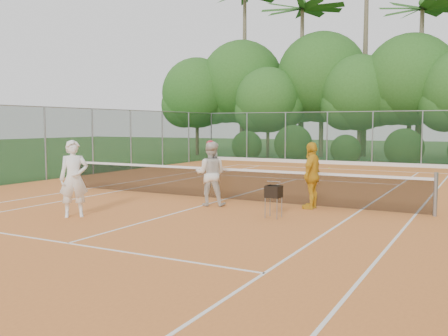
# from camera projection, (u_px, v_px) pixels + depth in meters

# --- Properties ---
(ground) EXTENTS (120.00, 120.00, 0.00)m
(ground) POSITION_uv_depth(u_px,v_px,m) (225.00, 200.00, 15.20)
(ground) COLOR #264C1B
(ground) RESTS_ON ground
(clay_court) EXTENTS (18.00, 36.00, 0.02)m
(clay_court) POSITION_uv_depth(u_px,v_px,m) (225.00, 200.00, 15.20)
(clay_court) COLOR orange
(clay_court) RESTS_ON ground
(tennis_net) EXTENTS (11.97, 0.10, 1.10)m
(tennis_net) POSITION_uv_depth(u_px,v_px,m) (225.00, 183.00, 15.15)
(tennis_net) COLOR gray
(tennis_net) RESTS_ON clay_court
(player_white) EXTENTS (0.81, 0.81, 1.90)m
(player_white) POSITION_uv_depth(u_px,v_px,m) (74.00, 179.00, 12.26)
(player_white) COLOR white
(player_white) RESTS_ON clay_court
(player_center_grp) EXTENTS (1.05, 0.93, 1.84)m
(player_center_grp) POSITION_uv_depth(u_px,v_px,m) (211.00, 173.00, 13.97)
(player_center_grp) COLOR silver
(player_center_grp) RESTS_ON clay_court
(player_yellow) EXTENTS (0.45, 1.06, 1.81)m
(player_yellow) POSITION_uv_depth(u_px,v_px,m) (312.00, 175.00, 13.48)
(player_yellow) COLOR gold
(player_yellow) RESTS_ON clay_court
(ball_hopper) EXTENTS (0.35, 0.35, 0.79)m
(ball_hopper) POSITION_uv_depth(u_px,v_px,m) (274.00, 192.00, 12.16)
(ball_hopper) COLOR gray
(ball_hopper) RESTS_ON clay_court
(stray_ball_a) EXTENTS (0.07, 0.07, 0.07)m
(stray_ball_a) POSITION_uv_depth(u_px,v_px,m) (263.00, 171.00, 24.18)
(stray_ball_a) COLOR #BFE435
(stray_ball_a) RESTS_ON clay_court
(stray_ball_b) EXTENTS (0.07, 0.07, 0.07)m
(stray_ball_b) POSITION_uv_depth(u_px,v_px,m) (329.00, 168.00, 25.74)
(stray_ball_b) COLOR #C5CF30
(stray_ball_b) RESTS_ON clay_court
(stray_ball_c) EXTENTS (0.07, 0.07, 0.07)m
(stray_ball_c) POSITION_uv_depth(u_px,v_px,m) (341.00, 175.00, 22.13)
(stray_ball_c) COLOR #ACC92E
(stray_ball_c) RESTS_ON clay_court
(court_markings) EXTENTS (11.03, 23.83, 0.01)m
(court_markings) POSITION_uv_depth(u_px,v_px,m) (225.00, 199.00, 15.19)
(court_markings) COLOR white
(court_markings) RESTS_ON clay_court
(fence_back) EXTENTS (18.07, 0.07, 3.00)m
(fence_back) POSITION_uv_depth(u_px,v_px,m) (349.00, 138.00, 28.24)
(fence_back) COLOR #19381E
(fence_back) RESTS_ON clay_court
(tropical_treeline) EXTENTS (32.10, 8.49, 15.03)m
(tropical_treeline) POSITION_uv_depth(u_px,v_px,m) (393.00, 80.00, 31.83)
(tropical_treeline) COLOR brown
(tropical_treeline) RESTS_ON ground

